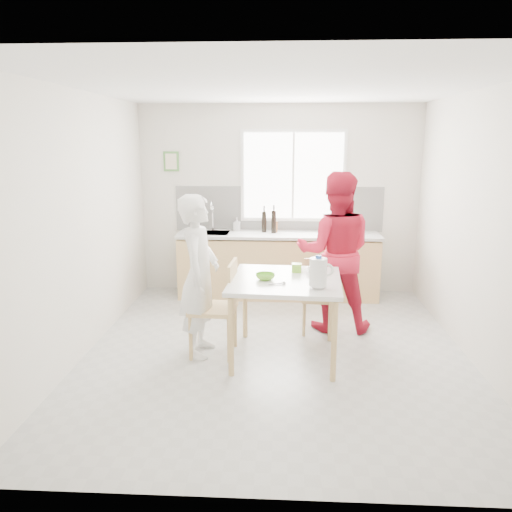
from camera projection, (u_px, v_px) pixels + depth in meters
The scene contains 21 objects.
ground at pixel (276, 351), 5.33m from camera, with size 4.50×4.50×0.00m, color #B7B7B2.
room_shell at pixel (277, 198), 4.96m from camera, with size 4.50×4.50×4.50m.
window at pixel (293, 176), 7.10m from camera, with size 1.50×0.06×1.30m.
backsplash at pixel (279, 209), 7.23m from camera, with size 3.00×0.02×0.65m, color white.
picture_frame at pixel (171, 161), 7.15m from camera, with size 0.22×0.03×0.28m.
kitchen_counter at pixel (278, 268), 7.13m from camera, with size 2.84×0.64×1.37m.
dining_table at pixel (285, 287), 5.03m from camera, with size 1.16×1.16×0.84m.
chair_left at pixel (220, 304), 5.16m from camera, with size 0.49×0.49×1.00m.
chair_far at pixel (319, 292), 5.85m from camera, with size 0.41×0.41×0.84m.
person_white at pixel (199, 276), 5.12m from camera, with size 0.61×0.40×1.69m, color white.
person_red at pixel (335, 252), 5.80m from camera, with size 0.90×0.70×1.86m, color red.
bowl_green at pixel (265, 277), 4.98m from camera, with size 0.19×0.19×0.06m, color #6ABA2B.
bowl_white at pixel (316, 271), 5.22m from camera, with size 0.20×0.20×0.05m, color white.
milk_jug at pixel (319, 272), 4.67m from camera, with size 0.23×0.17×0.29m.
green_box at pixel (297, 268), 5.26m from camera, with size 0.10×0.10×0.09m, color #7FC72D.
spoon at pixel (276, 284), 4.81m from camera, with size 0.01×0.01×0.16m, color #A5A5AA.
cutting_board at pixel (339, 233), 6.99m from camera, with size 0.35×0.25×0.01m, color #ACCD2F.
wine_bottle_a at pixel (274, 222), 7.01m from camera, with size 0.07×0.07×0.32m, color black.
wine_bottle_b at pixel (264, 222), 7.08m from camera, with size 0.07×0.07×0.30m, color black.
jar_amber at pixel (275, 227), 7.07m from camera, with size 0.06×0.06×0.16m, color brown.
soap_bottle at pixel (237, 224), 7.21m from camera, with size 0.09×0.09×0.19m, color #999999.
Camera 1 is at (0.06, -4.96, 2.22)m, focal length 35.00 mm.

